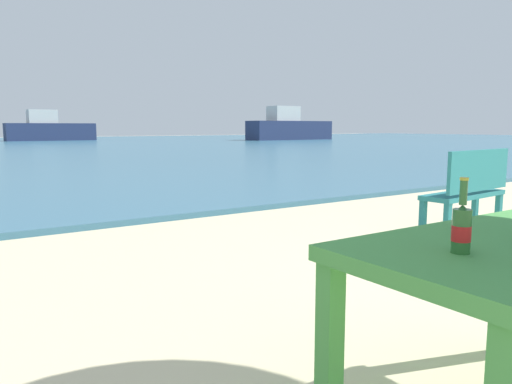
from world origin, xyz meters
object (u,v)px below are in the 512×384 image
beer_bottle_amber (462,227)px  boat_tanker (289,128)px  bench_teal_center (470,187)px  boat_cargo_ship (50,129)px

beer_bottle_amber → boat_tanker: bearing=53.1°
bench_teal_center → boat_tanker: bearing=55.4°
boat_tanker → boat_cargo_ship: 19.39m
bench_teal_center → boat_cargo_ship: size_ratio=0.18×
beer_bottle_amber → boat_tanker: (24.12, 32.17, 0.23)m
boat_tanker → boat_cargo_ship: boat_tanker is taller
bench_teal_center → boat_tanker: (20.75, 30.06, 0.54)m
boat_tanker → beer_bottle_amber: bearing=-126.9°
beer_bottle_amber → bench_teal_center: (3.37, 2.11, -0.31)m
bench_teal_center → boat_cargo_ship: bearing=84.9°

